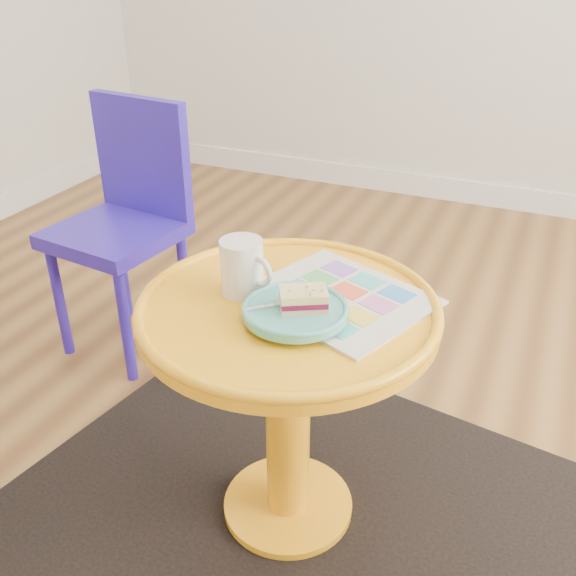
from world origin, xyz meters
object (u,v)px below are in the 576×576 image
at_px(chair, 127,212).
at_px(plate, 295,312).
at_px(newspaper, 338,298).
at_px(side_table, 288,371).
at_px(mug, 243,265).

xyz_separation_m(chair, plate, (0.83, -0.56, 0.14)).
height_order(newspaper, plate, plate).
xyz_separation_m(side_table, mug, (-0.11, 0.01, 0.23)).
xyz_separation_m(side_table, plate, (0.04, -0.05, 0.19)).
height_order(newspaper, mug, mug).
relative_size(chair, newspaper, 2.37).
bearing_deg(side_table, plate, -52.82).
bearing_deg(chair, side_table, -26.03).
relative_size(side_table, mug, 4.88).
relative_size(chair, mug, 6.43).
bearing_deg(side_table, newspaper, 37.44).
bearing_deg(chair, newspaper, -20.10).
height_order(chair, newspaper, chair).
relative_size(side_table, newspaper, 1.80).
height_order(chair, plate, chair).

